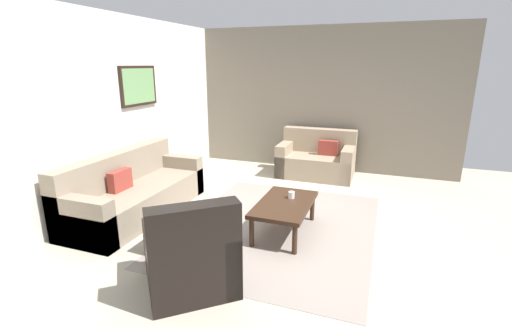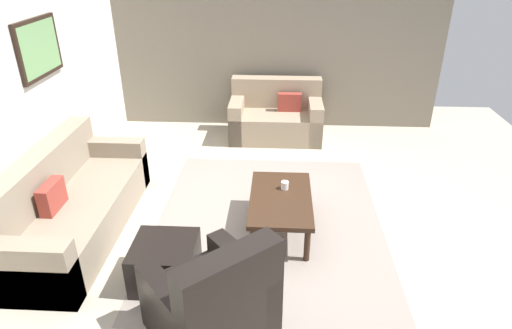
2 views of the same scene
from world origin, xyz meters
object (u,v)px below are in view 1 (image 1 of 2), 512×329
(couch_main, at_px, (132,193))
(cup, at_px, (291,195))
(coffee_table, at_px, (285,206))
(couch_loveseat, at_px, (317,160))
(framed_artwork, at_px, (139,86))
(armchair_leather, at_px, (192,261))
(ottoman, at_px, (179,233))

(couch_main, xyz_separation_m, cup, (0.32, -2.27, 0.16))
(coffee_table, height_order, cup, cup)
(couch_main, relative_size, cup, 25.88)
(couch_loveseat, relative_size, cup, 16.02)
(coffee_table, height_order, framed_artwork, framed_artwork)
(armchair_leather, height_order, ottoman, armchair_leather)
(armchair_leather, distance_m, coffee_table, 1.55)
(armchair_leather, bearing_deg, cup, -17.90)
(ottoman, bearing_deg, coffee_table, -50.70)
(coffee_table, xyz_separation_m, cup, (0.17, -0.04, 0.09))
(ottoman, relative_size, framed_artwork, 0.67)
(couch_main, xyz_separation_m, armchair_leather, (-1.32, -1.74, 0.01))
(cup, height_order, framed_artwork, framed_artwork)
(framed_artwork, bearing_deg, ottoman, -134.28)
(cup, bearing_deg, framed_artwork, 78.40)
(couch_loveseat, distance_m, ottoman, 3.56)
(couch_main, distance_m, armchair_leather, 2.18)
(couch_main, height_order, cup, couch_main)
(ottoman, distance_m, cup, 1.50)
(coffee_table, bearing_deg, couch_main, 93.84)
(armchair_leather, bearing_deg, ottoman, 40.60)
(couch_loveseat, height_order, armchair_leather, armchair_leather)
(couch_loveseat, bearing_deg, armchair_leather, 174.30)
(framed_artwork, bearing_deg, armchair_leather, -135.66)
(cup, xyz_separation_m, framed_artwork, (0.55, 2.67, 1.30))
(couch_main, bearing_deg, cup, -81.92)
(ottoman, distance_m, framed_artwork, 2.72)
(couch_loveseat, xyz_separation_m, coffee_table, (-2.59, -0.09, 0.06))
(ottoman, xyz_separation_m, coffee_table, (0.84, -1.03, 0.16))
(couch_main, bearing_deg, couch_loveseat, -38.06)
(couch_loveseat, bearing_deg, ottoman, 164.62)
(armchair_leather, xyz_separation_m, framed_artwork, (2.19, 2.14, 1.45))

